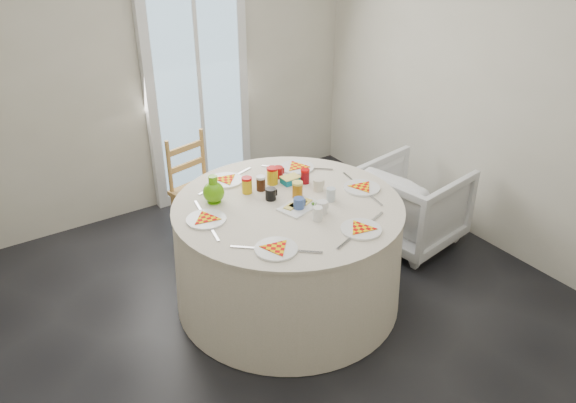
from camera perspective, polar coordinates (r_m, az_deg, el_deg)
floor at (r=4.05m, az=-0.92°, el=-11.34°), size 4.00×4.00×0.00m
wall_back at (r=5.08m, az=-13.77°, el=12.96°), size 4.00×0.02×2.60m
wall_right at (r=4.70m, az=20.25°, el=10.77°), size 0.02×4.00×2.60m
glass_door at (r=5.25m, az=-9.14°, el=11.05°), size 1.00×0.08×2.10m
table at (r=3.98m, az=-0.00°, el=-5.38°), size 1.61×1.61×0.82m
wooden_chair at (r=4.71m, az=-8.83°, el=1.31°), size 0.49×0.47×0.91m
armchair at (r=4.76m, az=12.55°, el=0.19°), size 0.80×0.84×0.76m
place_settings at (r=3.78m, az=-0.00°, el=-0.40°), size 1.77×1.77×0.03m
jar_cluster at (r=3.96m, az=-1.30°, el=1.87°), size 0.51×0.31×0.14m
butter_tub at (r=4.05m, az=0.26°, el=1.93°), size 0.13×0.10×0.05m
green_pitcher at (r=3.79m, az=-7.58°, el=1.14°), size 0.16×0.16×0.19m
cheese_platter at (r=3.74m, az=1.20°, el=-0.73°), size 0.32×0.25×0.04m
mugs_glasses at (r=3.82m, az=1.48°, el=0.59°), size 0.58×0.58×0.10m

